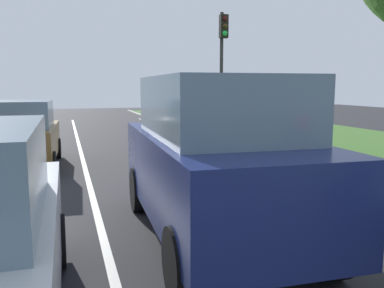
# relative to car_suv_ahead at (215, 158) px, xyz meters

# --- Properties ---
(ground_plane) EXTENTS (60.00, 60.00, 0.00)m
(ground_plane) POSITION_rel_car_suv_ahead_xyz_m (-0.82, 5.82, -1.17)
(ground_plane) COLOR #262628
(lane_line_center) EXTENTS (0.12, 32.00, 0.01)m
(lane_line_center) POSITION_rel_car_suv_ahead_xyz_m (-1.52, 5.82, -1.16)
(lane_line_center) COLOR silver
(lane_line_center) RESTS_ON ground
(lane_line_right_edge) EXTENTS (0.12, 32.00, 0.01)m
(lane_line_right_edge) POSITION_rel_car_suv_ahead_xyz_m (2.78, 5.82, -1.16)
(lane_line_right_edge) COLOR silver
(lane_line_right_edge) RESTS_ON ground
(grass_verge_right) EXTENTS (9.00, 48.00, 0.06)m
(grass_verge_right) POSITION_rel_car_suv_ahead_xyz_m (7.68, 5.82, -1.14)
(grass_verge_right) COLOR #3D6628
(grass_verge_right) RESTS_ON ground
(curb_right) EXTENTS (0.24, 48.00, 0.12)m
(curb_right) POSITION_rel_car_suv_ahead_xyz_m (3.28, 5.82, -1.11)
(curb_right) COLOR #9E9B93
(curb_right) RESTS_ON ground
(car_suv_ahead) EXTENTS (2.11, 4.57, 2.28)m
(car_suv_ahead) POSITION_rel_car_suv_ahead_xyz_m (0.00, 0.00, 0.00)
(car_suv_ahead) COLOR navy
(car_suv_ahead) RESTS_ON ground
(car_hatchback_far) EXTENTS (1.85, 3.76, 1.78)m
(car_hatchback_far) POSITION_rel_car_suv_ahead_xyz_m (-3.05, 6.21, -0.28)
(car_hatchback_far) COLOR brown
(car_hatchback_far) RESTS_ON ground
(traffic_light_near_right) EXTENTS (0.32, 0.50, 5.06)m
(traffic_light_near_right) POSITION_rel_car_suv_ahead_xyz_m (4.15, 10.20, 2.31)
(traffic_light_near_right) COLOR #2D2D2D
(traffic_light_near_right) RESTS_ON ground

